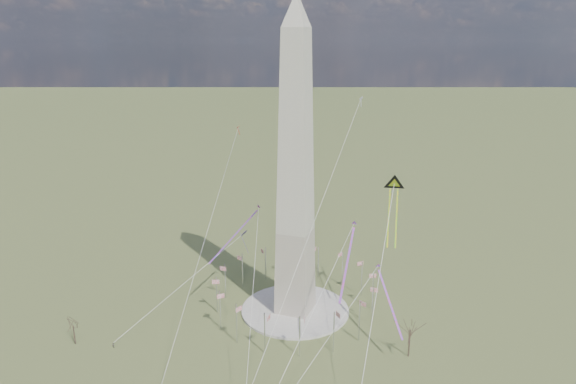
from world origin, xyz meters
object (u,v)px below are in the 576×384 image
(washington_monument, at_px, (296,173))
(kite_delta_black, at_px, (394,187))
(tree_near, at_px, (410,328))
(person_west, at_px, (113,345))

(washington_monument, xyz_separation_m, kite_delta_black, (28.25, 14.88, -5.91))
(tree_near, bearing_deg, kite_delta_black, 111.61)
(washington_monument, distance_m, kite_delta_black, 32.47)
(tree_near, xyz_separation_m, kite_delta_black, (-11.02, 27.81, 32.88))
(washington_monument, height_order, person_west, washington_monument)
(person_west, bearing_deg, tree_near, -148.68)
(tree_near, bearing_deg, washington_monument, 161.77)
(kite_delta_black, bearing_deg, person_west, 28.22)
(washington_monument, height_order, kite_delta_black, washington_monument)
(tree_near, distance_m, person_west, 86.83)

